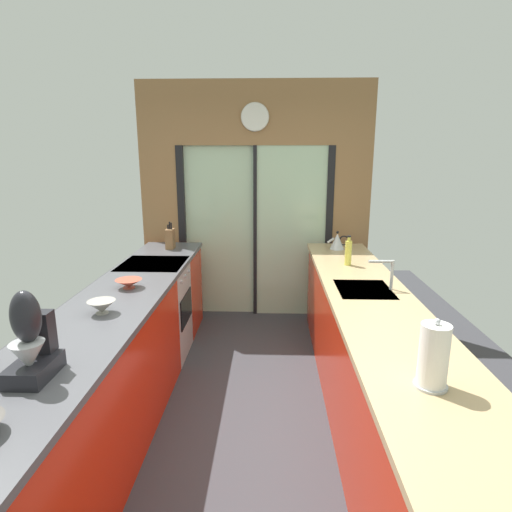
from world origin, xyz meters
The scene contains 13 objects.
ground_plane centered at (0.00, 0.60, -0.01)m, with size 5.04×7.60×0.02m, color #38383D.
back_wall_unit centered at (0.00, 2.40, 1.53)m, with size 2.64×0.12×2.70m.
left_counter_run centered at (-0.91, 0.13, 0.47)m, with size 0.62×3.80×0.92m.
right_counter_run centered at (0.91, 0.30, 0.46)m, with size 0.62×3.80×0.92m.
sink_faucet centered at (1.05, 0.55, 1.07)m, with size 0.19×0.02×0.23m.
oven_range centered at (-0.91, 1.25, 0.46)m, with size 0.60×0.60×0.92m.
mixing_bowl_mid centered at (-0.89, -0.01, 0.97)m, with size 0.18×0.18×0.09m.
mixing_bowl_far centered at (-0.89, 0.51, 0.96)m, with size 0.20×0.20×0.07m.
knife_block centered at (-0.89, 1.88, 1.03)m, with size 0.08×0.14×0.29m.
stand_mixer centered at (-0.89, -0.80, 1.08)m, with size 0.17×0.27×0.42m.
kettle centered at (0.89, 1.91, 1.01)m, with size 0.23×0.15×0.19m.
soap_bottle centered at (0.89, 1.25, 1.04)m, with size 0.06×0.06×0.27m.
paper_towel_roll centered at (0.89, -0.82, 1.06)m, with size 0.15×0.15×0.32m.
Camera 1 is at (0.18, -2.52, 1.92)m, focal length 29.73 mm.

